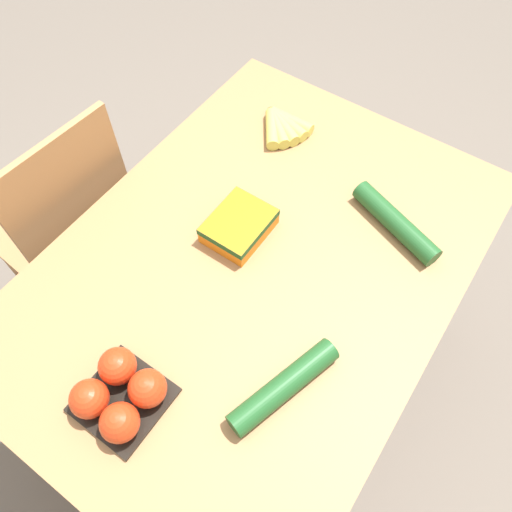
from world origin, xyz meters
name	(u,v)px	position (x,y,z in m)	size (l,w,h in m)	color
ground_plane	(256,365)	(0.00, 0.00, 0.00)	(12.00, 12.00, 0.00)	#665B51
dining_table	(256,281)	(0.00, 0.00, 0.67)	(1.33, 0.95, 0.77)	#9E7044
chair	(73,230)	(-0.11, 0.67, 0.49)	(0.45, 0.43, 0.97)	#A87547
banana_bunch	(282,125)	(0.43, 0.20, 0.79)	(0.15, 0.16, 0.04)	brown
tomato_pack	(119,394)	(-0.46, 0.04, 0.82)	(0.18, 0.18, 0.09)	black
carrot_bag	(239,225)	(0.05, 0.09, 0.81)	(0.17, 0.14, 0.06)	orange
cucumber_near	(284,386)	(-0.24, -0.24, 0.80)	(0.28, 0.13, 0.06)	#1E5123
cucumber_far	(395,222)	(0.30, -0.24, 0.80)	(0.15, 0.28, 0.06)	#1E5123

